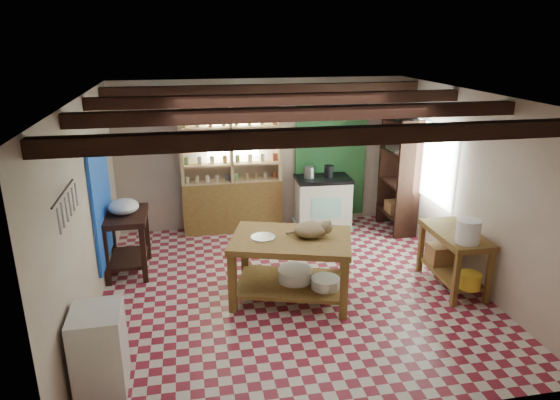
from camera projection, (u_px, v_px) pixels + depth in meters
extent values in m
cube|color=maroon|center=(291.00, 289.00, 6.80)|extent=(5.00, 5.00, 0.02)
cube|color=#46464B|center=(292.00, 96.00, 5.97)|extent=(5.00, 5.00, 0.02)
cube|color=#B8A594|center=(261.00, 154.00, 8.72)|extent=(5.00, 0.04, 2.60)
cube|color=#B8A594|center=(356.00, 293.00, 4.06)|extent=(5.00, 0.04, 2.60)
cube|color=#B8A594|center=(87.00, 211.00, 5.94)|extent=(0.04, 5.00, 2.60)
cube|color=#B8A594|center=(469.00, 188.00, 6.83)|extent=(0.04, 5.00, 2.60)
cube|color=black|center=(292.00, 106.00, 6.01)|extent=(5.00, 3.80, 0.15)
cube|color=blue|center=(102.00, 203.00, 6.85)|extent=(0.04, 1.40, 1.60)
cube|color=#225528|center=(331.00, 154.00, 8.93)|extent=(1.30, 0.04, 2.30)
cube|color=#AFC5AF|center=(232.00, 133.00, 8.48)|extent=(0.90, 0.02, 0.80)
cube|color=#AFC5AF|center=(434.00, 163.00, 7.73)|extent=(0.02, 1.30, 1.20)
cube|color=black|center=(65.00, 205.00, 4.68)|extent=(0.06, 0.90, 0.28)
cube|color=black|center=(340.00, 105.00, 8.24)|extent=(0.86, 0.12, 0.36)
cube|color=tan|center=(231.00, 170.00, 8.50)|extent=(1.70, 0.34, 2.20)
cube|color=black|center=(399.00, 175.00, 8.57)|extent=(0.40, 0.86, 2.00)
cube|color=brown|center=(291.00, 268.00, 6.45)|extent=(1.74, 1.41, 0.85)
cube|color=silver|center=(322.00, 202.00, 8.84)|extent=(0.97, 0.68, 0.93)
cube|color=black|center=(127.00, 243.00, 7.16)|extent=(0.61, 0.89, 0.90)
cube|color=silver|center=(100.00, 350.00, 4.79)|extent=(0.48, 0.57, 0.85)
cube|color=brown|center=(453.00, 259.00, 6.76)|extent=(0.58, 1.13, 0.80)
ellipsoid|color=#957E57|center=(311.00, 230.00, 6.31)|extent=(0.48, 0.39, 0.20)
cylinder|color=#A9AAB1|center=(263.00, 237.00, 6.31)|extent=(0.40, 0.40, 0.02)
cylinder|color=silver|center=(295.00, 275.00, 6.54)|extent=(0.57, 0.57, 0.16)
cylinder|color=silver|center=(325.00, 283.00, 6.35)|extent=(0.46, 0.46, 0.13)
cylinder|color=#A9AAB1|center=(309.00, 172.00, 8.63)|extent=(0.19, 0.19, 0.21)
cylinder|color=black|center=(329.00, 171.00, 8.67)|extent=(0.17, 0.17, 0.21)
ellipsoid|color=silver|center=(124.00, 207.00, 6.99)|extent=(0.43, 0.43, 0.21)
cylinder|color=silver|center=(468.00, 231.00, 6.25)|extent=(0.31, 0.31, 0.30)
cube|color=#9B6A3E|center=(442.00, 254.00, 7.05)|extent=(0.39, 0.32, 0.27)
cylinder|color=gold|center=(470.00, 280.00, 6.36)|extent=(0.28, 0.28, 0.20)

